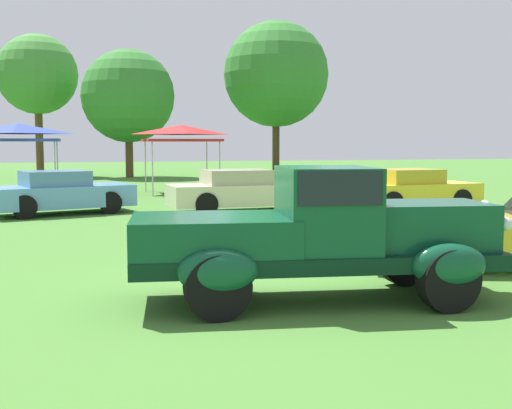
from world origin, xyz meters
name	(u,v)px	position (x,y,z in m)	size (l,w,h in m)	color
ground_plane	(265,294)	(0.00, 0.00, 0.00)	(120.00, 120.00, 0.00)	#42752D
feature_pickup_truck	(319,233)	(0.56, -0.50, 0.87)	(4.78, 2.30, 1.70)	black
neighbor_convertible	(507,231)	(4.31, 0.77, 0.58)	(4.80, 3.03, 1.40)	yellow
show_car_skyblue	(60,193)	(-2.85, 10.69, 0.60)	(4.20, 2.74, 1.22)	#669EDB
show_car_cream	(241,191)	(2.23, 9.99, 0.60)	(4.37, 1.93, 1.22)	beige
show_car_yellow	(411,190)	(7.24, 9.05, 0.60)	(4.08, 2.02, 1.22)	yellow
canopy_tent_left_field	(18,131)	(-4.44, 16.81, 2.42)	(2.91, 2.91, 2.71)	#B7B7BC
canopy_tent_center_field	(181,132)	(1.60, 17.17, 2.42)	(2.85, 2.85, 2.71)	#B7B7BC
treeline_mid_left	(37,75)	(-4.54, 31.99, 5.98)	(4.68, 4.68, 8.36)	brown
treeline_center	(128,96)	(0.51, 29.43, 4.65)	(5.31, 5.31, 7.32)	brown
treeline_mid_right	(276,75)	(9.35, 29.30, 6.12)	(6.36, 6.36, 9.31)	#47331E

